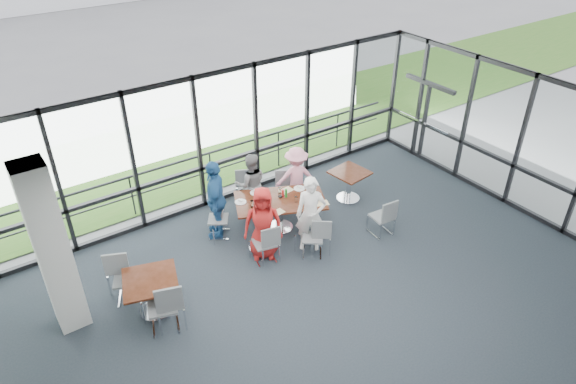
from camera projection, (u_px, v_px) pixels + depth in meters
floor at (338, 339)px, 8.80m from camera, size 12.00×10.00×0.02m
ceiling at (350, 178)px, 7.07m from camera, size 12.00×10.00×0.04m
curtain_wall_back at (199, 145)px, 11.39m from camera, size 12.00×0.10×3.20m
curtain_wall_right at (562, 160)px, 10.82m from camera, size 0.10×10.00×3.20m
exit_door at (424, 122)px, 13.71m from camera, size 0.12×1.60×2.10m
structural_column at (53, 250)px, 8.28m from camera, size 0.50×0.50×3.20m
apron at (130, 131)px, 15.73m from camera, size 80.00×70.00×0.02m
grass_strip at (156, 155)px, 14.32m from camera, size 80.00×5.00×0.01m
guard_rail at (192, 176)px, 12.40m from camera, size 12.00×0.06×0.06m
main_table at (280, 204)px, 11.14m from camera, size 2.19×1.76×0.75m
side_table_left at (151, 284)px, 8.98m from camera, size 1.17×1.17×0.75m
side_table_right at (350, 177)px, 12.15m from camera, size 0.88×0.88×0.75m
diner_near_left at (263, 223)px, 10.26m from camera, size 0.93×0.84×1.60m
diner_near_right at (311, 215)px, 10.44m from camera, size 0.76×0.73×1.68m
diner_far_left at (251, 184)px, 11.61m from camera, size 0.85×0.70×1.50m
diner_far_right at (296, 177)px, 11.89m from camera, size 1.08×0.84×1.49m
diner_end at (216, 199)px, 10.83m from camera, size 1.04×1.20×1.80m
chair_main_nl at (264, 243)px, 10.32m from camera, size 0.50×0.50×0.86m
chair_main_nr at (313, 237)px, 10.48m from camera, size 0.58×0.58×0.85m
chair_main_fl at (252, 189)px, 11.98m from camera, size 0.60×0.60×0.90m
chair_main_fr at (291, 188)px, 12.11m from camera, size 0.56×0.56×0.83m
chair_main_end at (218, 219)px, 11.02m from camera, size 0.58×0.58×0.86m
chair_spare_la at (162, 306)px, 8.74m from camera, size 0.61×0.61×0.99m
chair_spare_lb at (127, 279)px, 9.35m from camera, size 0.61×0.61×0.95m
chair_spare_r at (382, 217)px, 11.08m from camera, size 0.47×0.47×0.87m
plate_nl at (257, 212)px, 10.67m from camera, size 0.23×0.23×0.01m
plate_nr at (310, 205)px, 10.88m from camera, size 0.24×0.24×0.01m
plate_fl at (256, 193)px, 11.30m from camera, size 0.25×0.25×0.01m
plate_fr at (299, 188)px, 11.45m from camera, size 0.25×0.25×0.01m
plate_end at (241, 202)px, 10.98m from camera, size 0.25×0.25×0.01m
tumbler_a at (269, 206)px, 10.75m from camera, size 0.07×0.07×0.14m
tumbler_b at (296, 199)px, 10.97m from camera, size 0.06×0.06×0.13m
tumbler_c at (280, 191)px, 11.26m from camera, size 0.06×0.06×0.13m
tumbler_d at (252, 204)px, 10.80m from camera, size 0.07×0.07×0.15m
menu_a at (278, 212)px, 10.66m from camera, size 0.29×0.22×0.00m
menu_b at (322, 203)px, 10.95m from camera, size 0.34×0.29×0.00m
menu_c at (286, 190)px, 11.39m from camera, size 0.32×0.25×0.00m
condiment_caddy at (281, 196)px, 11.15m from camera, size 0.10×0.07×0.04m
ketchup_bottle at (283, 193)px, 11.12m from camera, size 0.06×0.06×0.18m
green_bottle at (286, 193)px, 11.10m from camera, size 0.05×0.05×0.20m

